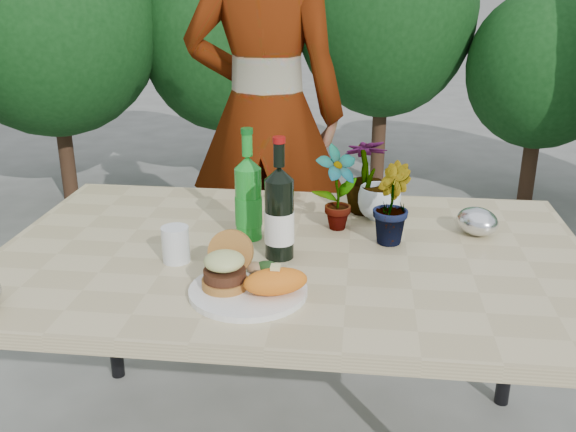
# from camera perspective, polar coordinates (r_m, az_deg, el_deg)

# --- Properties ---
(patio_table) EXTENTS (1.60, 1.00, 0.75)m
(patio_table) POSITION_cam_1_polar(r_m,az_deg,el_deg) (1.77, 0.30, -4.75)
(patio_table) COLOR tan
(patio_table) RESTS_ON ground
(shrub_hedge) EXTENTS (6.79, 5.06, 2.12)m
(shrub_hedge) POSITION_cam_1_polar(r_m,az_deg,el_deg) (3.23, 8.51, 14.47)
(shrub_hedge) COLOR #382316
(shrub_hedge) RESTS_ON ground
(dinner_plate) EXTENTS (0.28, 0.28, 0.01)m
(dinner_plate) POSITION_cam_1_polar(r_m,az_deg,el_deg) (1.52, -3.55, -6.66)
(dinner_plate) COLOR white
(dinner_plate) RESTS_ON patio_table
(burger_stack) EXTENTS (0.11, 0.16, 0.11)m
(burger_stack) POSITION_cam_1_polar(r_m,az_deg,el_deg) (1.52, -5.52, -4.43)
(burger_stack) COLOR #B7722D
(burger_stack) RESTS_ON dinner_plate
(sweet_potato) EXTENTS (0.17, 0.12, 0.06)m
(sweet_potato) POSITION_cam_1_polar(r_m,az_deg,el_deg) (1.48, -1.11, -5.84)
(sweet_potato) COLOR orange
(sweet_potato) RESTS_ON dinner_plate
(grilled_veg) EXTENTS (0.08, 0.05, 0.03)m
(grilled_veg) POSITION_cam_1_polar(r_m,az_deg,el_deg) (1.59, -2.37, -4.53)
(grilled_veg) COLOR olive
(grilled_veg) RESTS_ON dinner_plate
(wine_bottle) EXTENTS (0.08, 0.08, 0.33)m
(wine_bottle) POSITION_cam_1_polar(r_m,az_deg,el_deg) (1.67, -0.78, 0.13)
(wine_bottle) COLOR black
(wine_bottle) RESTS_ON patio_table
(sparkling_water) EXTENTS (0.08, 0.08, 0.32)m
(sparkling_water) POSITION_cam_1_polar(r_m,az_deg,el_deg) (1.79, -3.54, 1.51)
(sparkling_water) COLOR #198E26
(sparkling_water) RESTS_ON patio_table
(plastic_cup) EXTENTS (0.07, 0.07, 0.09)m
(plastic_cup) POSITION_cam_1_polar(r_m,az_deg,el_deg) (1.69, -9.95, -2.49)
(plastic_cup) COLOR silver
(plastic_cup) RESTS_ON patio_table
(seedling_left) EXTENTS (0.16, 0.15, 0.25)m
(seedling_left) POSITION_cam_1_polar(r_m,az_deg,el_deg) (1.86, 4.39, 2.44)
(seedling_left) COLOR #225D20
(seedling_left) RESTS_ON patio_table
(seedling_mid) EXTENTS (0.12, 0.14, 0.22)m
(seedling_mid) POSITION_cam_1_polar(r_m,az_deg,el_deg) (1.79, 9.06, 1.09)
(seedling_mid) COLOR #215D20
(seedling_mid) RESTS_ON patio_table
(seedling_right) EXTENTS (0.16, 0.16, 0.24)m
(seedling_right) POSITION_cam_1_polar(r_m,az_deg,el_deg) (2.01, 6.95, 3.60)
(seedling_right) COLOR #2C5E20
(seedling_right) RESTS_ON patio_table
(blue_bowl) EXTENTS (0.16, 0.16, 0.10)m
(blue_bowl) POSITION_cam_1_polar(r_m,az_deg,el_deg) (1.97, 8.11, 1.17)
(blue_bowl) COLOR silver
(blue_bowl) RESTS_ON patio_table
(foil_packet_right) EXTENTS (0.16, 0.17, 0.08)m
(foil_packet_right) POSITION_cam_1_polar(r_m,az_deg,el_deg) (1.92, 16.48, -0.45)
(foil_packet_right) COLOR silver
(foil_packet_right) RESTS_ON patio_table
(person) EXTENTS (0.67, 0.44, 1.82)m
(person) POSITION_cam_1_polar(r_m,az_deg,el_deg) (2.67, -2.03, 9.01)
(person) COLOR #A77553
(person) RESTS_ON ground
(terracotta_pot) EXTENTS (0.17, 0.17, 0.14)m
(terracotta_pot) POSITION_cam_1_polar(r_m,az_deg,el_deg) (4.04, -16.88, -0.24)
(terracotta_pot) COLOR #B54C2E
(terracotta_pot) RESTS_ON ground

